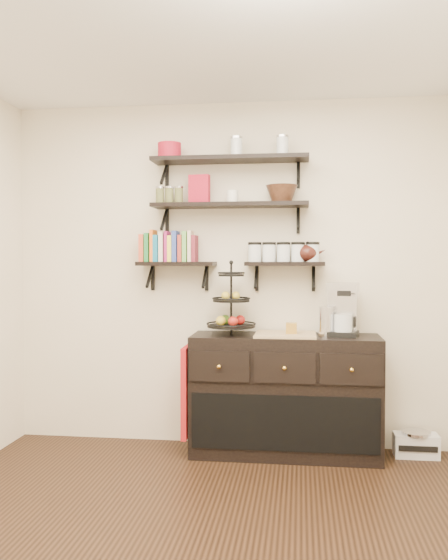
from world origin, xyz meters
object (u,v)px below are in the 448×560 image
(sideboard, at_px, (285,395))
(radio, at_px, (416,444))
(fruit_stand, at_px, (232,310))
(coffee_maker, at_px, (343,311))

(sideboard, relative_size, radio, 4.34)
(radio, bearing_deg, fruit_stand, -177.77)
(coffee_maker, height_order, radio, coffee_maker)
(sideboard, height_order, radio, sideboard)
(sideboard, relative_size, fruit_stand, 2.62)
(sideboard, xyz_separation_m, fruit_stand, (-0.40, 0.00, 0.63))
(fruit_stand, height_order, coffee_maker, fruit_stand)
(sideboard, distance_m, coffee_maker, 0.76)
(fruit_stand, distance_m, radio, 1.69)
(coffee_maker, bearing_deg, sideboard, -164.43)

